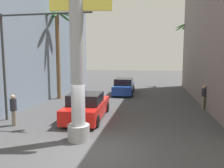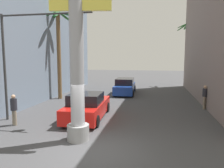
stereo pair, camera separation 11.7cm
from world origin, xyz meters
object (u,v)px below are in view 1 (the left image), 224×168
object	(u,v)px
car_far	(124,86)
pedestrian_mid_right	(204,95)
neon_sign_pole	(77,12)
car_lead	(87,107)
pedestrian_far_left	(79,82)
street_lamp	(212,40)
traffic_light_mast	(29,46)
palm_tree_mid_left	(58,45)
pedestrian_curb_left	(13,108)
palm_tree_far_right	(187,43)

from	to	relation	value
car_far	pedestrian_mid_right	bearing A→B (deg)	-40.01
neon_sign_pole	car_lead	size ratio (longest dim) A/B	2.30
car_lead	pedestrian_far_left	distance (m)	10.21
car_lead	pedestrian_far_left	bearing A→B (deg)	111.71
street_lamp	traffic_light_mast	world-z (taller)	street_lamp
car_far	pedestrian_far_left	bearing A→B (deg)	176.88
palm_tree_mid_left	pedestrian_mid_right	distance (m)	12.40
pedestrian_curb_left	pedestrian_mid_right	size ratio (longest dim) A/B	1.00
car_far	pedestrian_mid_right	world-z (taller)	pedestrian_mid_right
pedestrian_mid_right	pedestrian_far_left	size ratio (longest dim) A/B	0.95
car_far	palm_tree_far_right	bearing A→B (deg)	46.06
pedestrian_curb_left	pedestrian_mid_right	xyz separation A→B (m)	(10.86, 5.89, 0.01)
neon_sign_pole	pedestrian_far_left	world-z (taller)	neon_sign_pole
palm_tree_far_right	pedestrian_mid_right	world-z (taller)	palm_tree_far_right
pedestrian_far_left	palm_tree_far_right	bearing A→B (deg)	30.49
street_lamp	pedestrian_far_left	distance (m)	13.56
palm_tree_far_right	pedestrian_mid_right	distance (m)	13.26
pedestrian_curb_left	car_far	bearing A→B (deg)	68.40
neon_sign_pole	pedestrian_mid_right	distance (m)	10.89
traffic_light_mast	palm_tree_mid_left	xyz separation A→B (m)	(-1.38, 6.80, 0.42)
street_lamp	car_far	xyz separation A→B (m)	(-6.56, 6.15, -4.01)
neon_sign_pole	palm_tree_far_right	world-z (taller)	neon_sign_pole
traffic_light_mast	palm_tree_mid_left	size ratio (longest dim) A/B	0.80
neon_sign_pole	pedestrian_far_left	xyz separation A→B (m)	(-4.45, 12.90, -4.47)
pedestrian_mid_right	car_lead	bearing A→B (deg)	-152.55
street_lamp	car_far	world-z (taller)	street_lamp
neon_sign_pole	car_far	size ratio (longest dim) A/B	2.32
neon_sign_pole	street_lamp	xyz separation A→B (m)	(6.90, 6.49, -0.75)
car_far	pedestrian_mid_right	distance (m)	8.36
palm_tree_mid_left	pedestrian_curb_left	bearing A→B (deg)	-83.71
car_far	palm_tree_far_right	world-z (taller)	palm_tree_far_right
neon_sign_pole	pedestrian_mid_right	world-z (taller)	neon_sign_pole
pedestrian_curb_left	pedestrian_far_left	bearing A→B (deg)	91.63
street_lamp	pedestrian_curb_left	xyz separation A→B (m)	(-11.02, -5.11, -3.78)
palm_tree_mid_left	street_lamp	bearing A→B (deg)	-12.21
palm_tree_mid_left	pedestrian_far_left	xyz separation A→B (m)	(0.52, 3.85, -3.65)
palm_tree_mid_left	car_far	bearing A→B (deg)	34.06
car_lead	traffic_light_mast	bearing A→B (deg)	-158.15
car_lead	pedestrian_curb_left	bearing A→B (deg)	-149.35
neon_sign_pole	palm_tree_mid_left	bearing A→B (deg)	118.74
neon_sign_pole	car_lead	distance (m)	5.93
car_lead	pedestrian_curb_left	size ratio (longest dim) A/B	2.88
street_lamp	palm_tree_mid_left	distance (m)	12.14
pedestrian_far_left	traffic_light_mast	bearing A→B (deg)	-85.40
car_far	neon_sign_pole	bearing A→B (deg)	-91.53
car_lead	pedestrian_curb_left	distance (m)	4.02
street_lamp	palm_tree_far_right	size ratio (longest dim) A/B	1.01
neon_sign_pole	traffic_light_mast	distance (m)	4.42
car_lead	palm_tree_far_right	distance (m)	18.74
pedestrian_mid_right	pedestrian_curb_left	bearing A→B (deg)	-151.51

